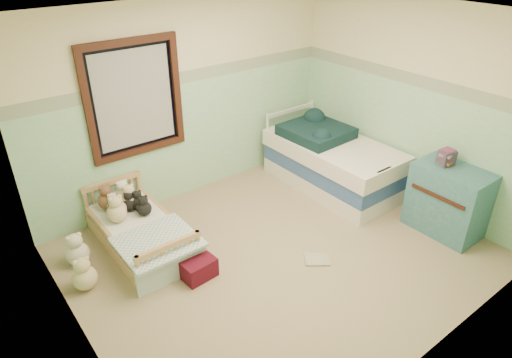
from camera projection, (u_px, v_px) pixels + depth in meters
floor at (278, 254)px, 5.04m from camera, size 4.20×3.60×0.02m
ceiling at (286, 16)px, 3.81m from camera, size 4.20×3.60×0.02m
wall_back at (188, 102)px, 5.67m from camera, size 4.20×0.04×2.50m
wall_front at (448, 239)px, 3.18m from camera, size 4.20×0.04×2.50m
wall_left at (62, 228)px, 3.30m from camera, size 0.04×3.60×2.50m
wall_right at (412, 106)px, 5.55m from camera, size 0.04×3.60×2.50m
wainscot_mint at (191, 139)px, 5.90m from camera, size 4.20×0.01×1.50m
border_strip at (186, 77)px, 5.50m from camera, size 4.20×0.01×0.15m
window_frame at (135, 99)px, 5.17m from camera, size 1.16×0.06×1.36m
window_blinds at (134, 99)px, 5.18m from camera, size 0.92×0.01×1.12m
toddler_bed_frame at (141, 239)px, 5.11m from camera, size 0.73×1.45×0.19m
toddler_mattress at (140, 228)px, 5.03m from camera, size 0.66×1.39×0.12m
patchwork_quilt at (158, 242)px, 4.68m from camera, size 0.79×0.73×0.03m
plush_bed_brown at (107, 201)px, 5.22m from camera, size 0.21×0.21×0.21m
plush_bed_white at (123, 195)px, 5.33m from camera, size 0.20×0.20×0.20m
plush_bed_tan at (119, 209)px, 5.10m from camera, size 0.17×0.17×0.17m
plush_bed_dark at (138, 203)px, 5.23m from camera, size 0.16×0.16×0.16m
plush_floor_cream at (77, 254)px, 4.83m from camera, size 0.25×0.25×0.25m
plush_floor_tan at (85, 278)px, 4.50m from camera, size 0.25×0.25×0.25m
twin_bed_frame at (331, 179)px, 6.29m from camera, size 0.92×1.83×0.22m
twin_boxspring at (332, 165)px, 6.19m from camera, size 0.92×1.83×0.22m
twin_mattress at (334, 150)px, 6.08m from camera, size 0.95×1.87×0.22m
teal_blanket at (316, 131)px, 6.17m from camera, size 0.81×0.85×0.14m
dresser at (448, 200)px, 5.24m from camera, size 0.51×0.81×0.81m
book_stack at (446, 158)px, 5.08m from camera, size 0.20×0.17×0.17m
red_pillow at (197, 267)px, 4.66m from camera, size 0.36×0.32×0.21m
floor_book at (317, 260)px, 4.92m from camera, size 0.33×0.32×0.02m
extra_plush_0 at (144, 209)px, 5.11m from camera, size 0.17×0.17×0.17m
extra_plush_1 at (117, 213)px, 4.99m from camera, size 0.22×0.22×0.22m
extra_plush_2 at (130, 200)px, 5.24m from camera, size 0.20×0.20×0.20m
extra_plush_3 at (113, 205)px, 5.19m from camera, size 0.16×0.16×0.16m
extra_plush_4 at (114, 211)px, 5.07m from camera, size 0.17×0.17×0.17m
extra_plush_5 at (129, 204)px, 5.20m from camera, size 0.16×0.16×0.16m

